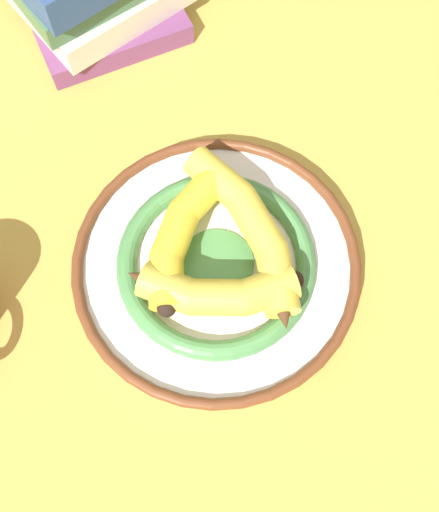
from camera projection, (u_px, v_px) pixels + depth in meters
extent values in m
plane|color=gold|center=(222.00, 300.00, 0.63)|extent=(2.80, 2.80, 0.00)
cylinder|color=white|center=(220.00, 266.00, 0.63)|extent=(0.29, 0.29, 0.02)
torus|color=#4C894C|center=(220.00, 262.00, 0.62)|extent=(0.21, 0.21, 0.02)
cylinder|color=#4C894C|center=(220.00, 263.00, 0.62)|extent=(0.08, 0.08, 0.00)
torus|color=brown|center=(220.00, 262.00, 0.62)|extent=(0.30, 0.30, 0.01)
cylinder|color=yellow|center=(199.00, 196.00, 0.62)|extent=(0.06, 0.06, 0.03)
cylinder|color=yellow|center=(175.00, 235.00, 0.60)|extent=(0.06, 0.05, 0.03)
cylinder|color=yellow|center=(166.00, 282.00, 0.58)|extent=(0.06, 0.04, 0.03)
sphere|color=yellow|center=(184.00, 213.00, 0.61)|extent=(0.03, 0.03, 0.03)
sphere|color=yellow|center=(166.00, 258.00, 0.59)|extent=(0.03, 0.03, 0.03)
cone|color=#472D19|center=(215.00, 179.00, 0.63)|extent=(0.04, 0.04, 0.03)
sphere|color=black|center=(167.00, 308.00, 0.57)|extent=(0.02, 0.02, 0.02)
cylinder|color=gold|center=(167.00, 288.00, 0.58)|extent=(0.06, 0.06, 0.04)
cylinder|color=gold|center=(218.00, 297.00, 0.58)|extent=(0.04, 0.06, 0.04)
cylinder|color=gold|center=(269.00, 289.00, 0.58)|extent=(0.04, 0.06, 0.04)
sphere|color=gold|center=(191.00, 297.00, 0.58)|extent=(0.04, 0.04, 0.04)
sphere|color=gold|center=(245.00, 298.00, 0.58)|extent=(0.04, 0.04, 0.04)
cone|color=#472D19|center=(143.00, 279.00, 0.58)|extent=(0.04, 0.04, 0.03)
sphere|color=black|center=(294.00, 281.00, 0.58)|extent=(0.02, 0.02, 0.02)
cylinder|color=yellow|center=(278.00, 281.00, 0.58)|extent=(0.07, 0.04, 0.03)
cylinder|color=yellow|center=(256.00, 223.00, 0.61)|extent=(0.07, 0.05, 0.03)
cylinder|color=yellow|center=(217.00, 178.00, 0.63)|extent=(0.07, 0.07, 0.03)
sphere|color=yellow|center=(272.00, 250.00, 0.60)|extent=(0.03, 0.03, 0.03)
sphere|color=yellow|center=(241.00, 198.00, 0.62)|extent=(0.03, 0.03, 0.03)
cone|color=#472D19|center=(284.00, 313.00, 0.57)|extent=(0.03, 0.03, 0.03)
sphere|color=black|center=(195.00, 160.00, 0.64)|extent=(0.02, 0.02, 0.02)
cube|color=#753D70|center=(106.00, 17.00, 0.75)|extent=(0.18, 0.21, 0.03)
cube|color=white|center=(109.00, 16.00, 0.76)|extent=(0.17, 0.20, 0.02)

